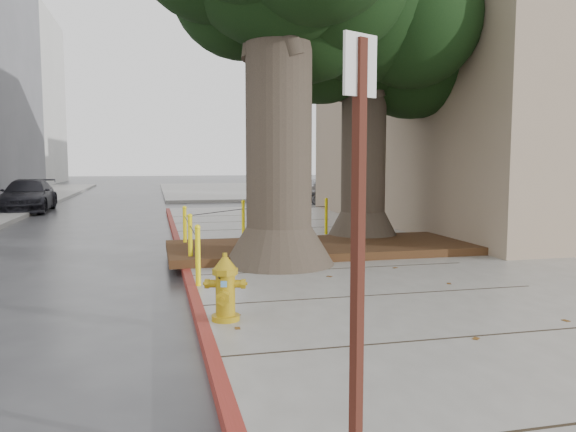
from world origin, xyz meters
The scene contains 15 objects.
ground centered at (0.00, 0.00, 0.00)m, with size 140.00×140.00×0.00m, color #28282B.
sidewalk_main centered at (6.00, 2.50, 0.07)m, with size 16.00×26.00×0.15m, color slate.
sidewalk_far centered at (6.00, 30.00, 0.07)m, with size 16.00×20.00×0.15m, color slate.
curb_red centered at (-2.00, 2.50, 0.07)m, with size 0.14×26.00×0.16m, color maroon.
planter_bed centered at (0.90, 3.90, 0.23)m, with size 6.40×2.60×0.16m, color black.
building_corner centered at (10.00, 8.50, 5.00)m, with size 12.00×13.00×10.00m, color gray.
building_side_white centered at (16.00, 26.00, 4.50)m, with size 10.00×10.00×9.00m, color silver.
building_side_grey centered at (22.00, 32.00, 6.00)m, with size 12.00×14.00×12.00m, color slate.
tree_far centered at (2.64, 5.32, 5.02)m, with size 4.50×3.80×7.17m.
bollard_ring centered at (-0.87, 4.38, 0.66)m, with size 3.79×5.39×0.95m.
fire_hydrant centered at (-1.73, -0.75, 0.55)m, with size 0.43×0.42×0.82m.
signpost centered at (-1.33, -4.12, 1.65)m, with size 0.25×0.13×2.65m.
car_silver centered at (5.75, 18.07, 0.65)m, with size 1.54×3.82×1.30m, color #A3A3A8.
car_red centered at (9.93, 19.54, 0.54)m, with size 1.14×3.28×1.08m, color maroon.
car_dark centered at (-7.46, 17.02, 0.65)m, with size 1.81×4.45×1.29m, color black.
Camera 1 is at (-2.53, -7.31, 2.06)m, focal length 35.00 mm.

